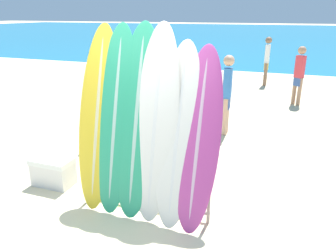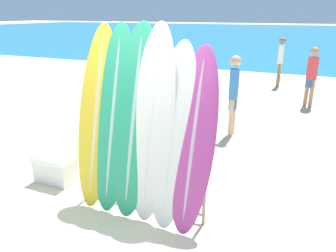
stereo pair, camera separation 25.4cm
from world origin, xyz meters
The scene contains 14 objects.
ground_plane centered at (0.00, 0.00, 0.00)m, with size 160.00×160.00×0.00m, color beige.
ocean_water centered at (0.00, 40.21, 0.00)m, with size 120.00×60.00×0.01m.
surfboard_rack centered at (0.30, 0.23, 0.47)m, with size 1.66×0.04×0.86m.
surfboard_slot_0 centered at (-0.36, 0.28, 1.15)m, with size 0.55×0.67×2.31m.
surfboard_slot_1 centered at (-0.11, 0.28, 1.16)m, with size 0.55×0.68×2.32m.
surfboard_slot_2 centered at (0.18, 0.28, 1.17)m, with size 0.59×0.70×2.34m.
surfboard_slot_3 centered at (0.43, 0.27, 1.17)m, with size 0.55×0.66×2.34m.
surfboard_slot_4 centered at (0.71, 0.27, 1.07)m, with size 0.53×0.72×2.14m.
surfboard_slot_5 centered at (0.96, 0.26, 1.05)m, with size 0.51×0.74×2.10m.
person_near_water centered at (0.72, 3.39, 0.89)m, with size 0.22×0.28×1.63m.
person_mid_beach centered at (2.12, 6.35, 0.86)m, with size 0.27×0.25×1.58m.
person_far_left centered at (1.11, 8.67, 0.90)m, with size 0.22×0.28×1.64m.
person_far_right centered at (-1.41, 2.05, 0.84)m, with size 0.25×0.26×1.55m.
cooler_box centered at (-1.24, 0.36, 0.21)m, with size 0.60×0.35×0.42m.
Camera 1 is at (1.82, -3.11, 2.42)m, focal length 35.00 mm.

